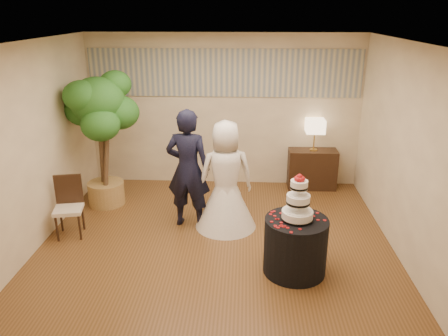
# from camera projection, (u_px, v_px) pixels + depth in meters

# --- Properties ---
(floor) EXTENTS (5.00, 5.00, 0.00)m
(floor) POSITION_uv_depth(u_px,v_px,m) (216.00, 247.00, 6.20)
(floor) COLOR brown
(floor) RESTS_ON ground
(ceiling) EXTENTS (5.00, 5.00, 0.00)m
(ceiling) POSITION_uv_depth(u_px,v_px,m) (214.00, 43.00, 5.23)
(ceiling) COLOR white
(ceiling) RESTS_ON wall_back
(wall_back) EXTENTS (5.00, 0.06, 2.80)m
(wall_back) POSITION_uv_depth(u_px,v_px,m) (224.00, 111.00, 8.06)
(wall_back) COLOR beige
(wall_back) RESTS_ON ground
(wall_front) EXTENTS (5.00, 0.06, 2.80)m
(wall_front) POSITION_uv_depth(u_px,v_px,m) (192.00, 254.00, 3.37)
(wall_front) COLOR beige
(wall_front) RESTS_ON ground
(wall_left) EXTENTS (0.06, 5.00, 2.80)m
(wall_left) POSITION_uv_depth(u_px,v_px,m) (29.00, 150.00, 5.83)
(wall_left) COLOR beige
(wall_left) RESTS_ON ground
(wall_right) EXTENTS (0.06, 5.00, 2.80)m
(wall_right) POSITION_uv_depth(u_px,v_px,m) (409.00, 156.00, 5.60)
(wall_right) COLOR beige
(wall_right) RESTS_ON ground
(mural_border) EXTENTS (4.90, 0.02, 0.85)m
(mural_border) POSITION_uv_depth(u_px,v_px,m) (224.00, 73.00, 7.80)
(mural_border) COLOR #999C8E
(mural_border) RESTS_ON wall_back
(groom) EXTENTS (0.73, 0.53, 1.84)m
(groom) POSITION_uv_depth(u_px,v_px,m) (188.00, 169.00, 6.53)
(groom) COLOR black
(groom) RESTS_ON floor
(bride) EXTENTS (1.10, 1.10, 1.68)m
(bride) POSITION_uv_depth(u_px,v_px,m) (226.00, 176.00, 6.51)
(bride) COLOR white
(bride) RESTS_ON floor
(cake_table) EXTENTS (0.84, 0.84, 0.74)m
(cake_table) POSITION_uv_depth(u_px,v_px,m) (295.00, 246.00, 5.50)
(cake_table) COLOR black
(cake_table) RESTS_ON floor
(wedding_cake) EXTENTS (0.39, 0.39, 0.60)m
(wedding_cake) POSITION_uv_depth(u_px,v_px,m) (298.00, 197.00, 5.27)
(wedding_cake) COLOR white
(wedding_cake) RESTS_ON cake_table
(console) EXTENTS (0.88, 0.39, 0.74)m
(console) POSITION_uv_depth(u_px,v_px,m) (312.00, 169.00, 8.14)
(console) COLOR black
(console) RESTS_ON floor
(table_lamp) EXTENTS (0.33, 0.33, 0.58)m
(table_lamp) POSITION_uv_depth(u_px,v_px,m) (315.00, 135.00, 7.91)
(table_lamp) COLOR beige
(table_lamp) RESTS_ON console
(ficus_tree) EXTENTS (1.35, 1.35, 2.30)m
(ficus_tree) POSITION_uv_depth(u_px,v_px,m) (101.00, 140.00, 7.18)
(ficus_tree) COLOR #26611E
(ficus_tree) RESTS_ON floor
(side_chair) EXTENTS (0.49, 0.51, 0.90)m
(side_chair) POSITION_uv_depth(u_px,v_px,m) (68.00, 208.00, 6.37)
(side_chair) COLOR black
(side_chair) RESTS_ON floor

